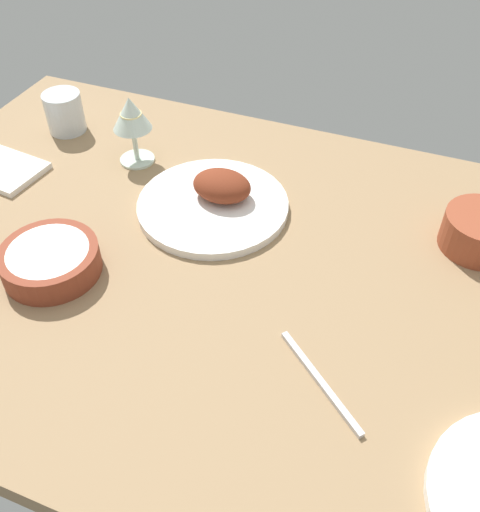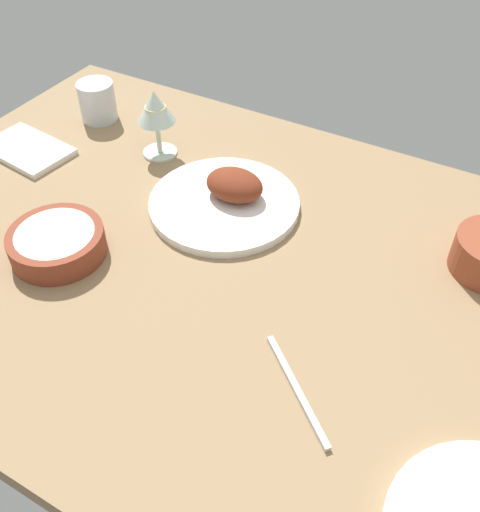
{
  "view_description": "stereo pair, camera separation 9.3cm",
  "coord_description": "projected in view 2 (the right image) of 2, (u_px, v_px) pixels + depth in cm",
  "views": [
    {
      "loc": [
        -24.62,
        62.32,
        70.16
      ],
      "look_at": [
        0.0,
        0.0,
        6.0
      ],
      "focal_mm": 40.05,
      "sensor_mm": 36.0,
      "label": 1
    },
    {
      "loc": [
        -32.99,
        58.33,
        70.16
      ],
      "look_at": [
        0.0,
        0.0,
        6.0
      ],
      "focal_mm": 40.05,
      "sensor_mm": 36.0,
      "label": 2
    }
  ],
  "objects": [
    {
      "name": "wine_glass",
      "position": [
        155.0,
        110.0,
        1.11
      ],
      "size": [
        7.6,
        7.6,
        14.0
      ],
      "color": "silver",
      "rests_on": "dining_table"
    },
    {
      "name": "fork_loose",
      "position": [
        297.0,
        389.0,
        0.76
      ],
      "size": [
        14.81,
        12.58,
        0.8
      ],
      "primitive_type": "cube",
      "rotation": [
        0.0,
        0.0,
        5.59
      ],
      "color": "silver",
      "rests_on": "dining_table"
    },
    {
      "name": "folded_napkin",
      "position": [
        27.0,
        149.0,
        1.18
      ],
      "size": [
        19.33,
        13.42,
        1.2
      ],
      "primitive_type": "cube",
      "rotation": [
        0.0,
        0.0,
        -0.12
      ],
      "color": "white",
      "rests_on": "dining_table"
    },
    {
      "name": "water_tumbler",
      "position": [
        97.0,
        101.0,
        1.25
      ],
      "size": [
        7.97,
        7.97,
        8.51
      ],
      "primitive_type": "cylinder",
      "color": "silver",
      "rests_on": "dining_table"
    },
    {
      "name": "plate_near_viewer",
      "position": [
        227.0,
        199.0,
        1.04
      ],
      "size": [
        27.58,
        27.58,
        6.58
      ],
      "color": "white",
      "rests_on": "dining_table"
    },
    {
      "name": "bowl_cream",
      "position": [
        57.0,
        242.0,
        0.94
      ],
      "size": [
        15.86,
        15.86,
        4.54
      ],
      "color": "brown",
      "rests_on": "dining_table"
    },
    {
      "name": "dining_table",
      "position": [
        240.0,
        273.0,
        0.96
      ],
      "size": [
        140.0,
        90.0,
        4.0
      ],
      "primitive_type": "cube",
      "color": "#937551",
      "rests_on": "ground"
    }
  ]
}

